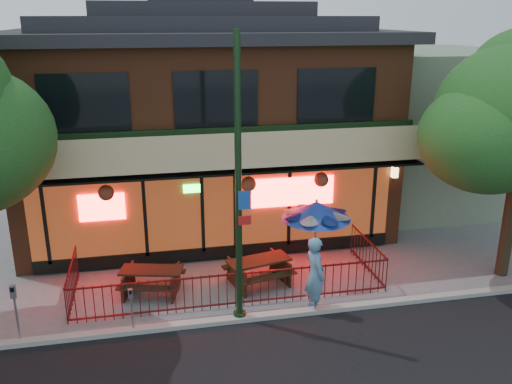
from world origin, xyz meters
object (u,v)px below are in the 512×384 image
patio_umbrella (316,210)px  pedestrian (315,274)px  parking_meter_far (15,304)px  picnic_table_right (259,268)px  picnic_table_left (152,277)px  street_light (239,201)px  parking_meter_near (131,303)px

patio_umbrella → pedestrian: size_ratio=1.13×
patio_umbrella → parking_meter_far: patio_umbrella is taller
picnic_table_right → patio_umbrella: size_ratio=0.89×
pedestrian → parking_meter_far: bearing=80.0°
picnic_table_left → patio_umbrella: patio_umbrella is taller
street_light → picnic_table_left: (-2.11, 1.82, -2.68)m
picnic_table_left → street_light: bearing=-40.7°
street_light → patio_umbrella: (2.63, 2.16, -1.20)m
picnic_table_right → parking_meter_near: parking_meter_near is taller
pedestrian → parking_meter_near: pedestrian is taller
pedestrian → parking_meter_far: pedestrian is taller
picnic_table_right → parking_meter_near: (-3.47, -1.83, 0.29)m
street_light → patio_umbrella: size_ratio=3.07×
patio_umbrella → parking_meter_near: (-5.24, -2.24, -1.16)m
street_light → picnic_table_right: (0.86, 1.76, -2.66)m
picnic_table_left → pedestrian: 4.47m
street_light → picnic_table_left: size_ratio=3.64×
pedestrian → street_light: bearing=81.1°
picnic_table_left → patio_umbrella: (4.74, 0.34, 1.48)m
patio_umbrella → parking_meter_near: size_ratio=1.96×
picnic_table_right → pedestrian: pedestrian is taller
picnic_table_left → parking_meter_far: parking_meter_far is taller
picnic_table_left → parking_meter_near: 1.98m
street_light → parking_meter_near: bearing=-178.3°
patio_umbrella → street_light: bearing=-140.6°
picnic_table_right → parking_meter_far: parking_meter_far is taller
picnic_table_right → pedestrian: bearing=-57.2°
picnic_table_left → parking_meter_far: bearing=-149.4°
street_light → patio_umbrella: street_light is taller
picnic_table_right → parking_meter_near: size_ratio=1.74×
parking_meter_far → parking_meter_near: bearing=-1.8°
picnic_table_left → pedestrian: pedestrian is taller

